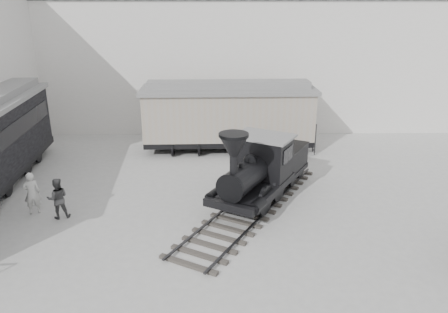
{
  "coord_description": "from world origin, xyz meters",
  "views": [
    {
      "loc": [
        -0.27,
        -12.78,
        8.04
      ],
      "look_at": [
        0.04,
        4.0,
        2.0
      ],
      "focal_mm": 35.0,
      "sensor_mm": 36.0,
      "label": 1
    }
  ],
  "objects_px": {
    "boxcar": "(228,114)",
    "visitor_b": "(58,198)",
    "locomotive": "(259,173)",
    "visitor_a": "(32,193)"
  },
  "relations": [
    {
      "from": "visitor_b",
      "to": "boxcar",
      "type": "bearing_deg",
      "value": -147.9
    },
    {
      "from": "locomotive",
      "to": "visitor_a",
      "type": "xyz_separation_m",
      "value": [
        -9.07,
        -0.94,
        -0.43
      ]
    },
    {
      "from": "boxcar",
      "to": "visitor_b",
      "type": "height_order",
      "value": "boxcar"
    },
    {
      "from": "locomotive",
      "to": "visitor_a",
      "type": "relative_size",
      "value": 5.58
    },
    {
      "from": "visitor_a",
      "to": "visitor_b",
      "type": "bearing_deg",
      "value": 139.39
    },
    {
      "from": "locomotive",
      "to": "visitor_a",
      "type": "height_order",
      "value": "locomotive"
    },
    {
      "from": "boxcar",
      "to": "visitor_b",
      "type": "relative_size",
      "value": 5.83
    },
    {
      "from": "locomotive",
      "to": "boxcar",
      "type": "xyz_separation_m",
      "value": [
        -1.11,
        6.82,
        0.75
      ]
    },
    {
      "from": "locomotive",
      "to": "visitor_a",
      "type": "distance_m",
      "value": 9.12
    },
    {
      "from": "locomotive",
      "to": "boxcar",
      "type": "distance_m",
      "value": 6.95
    }
  ]
}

